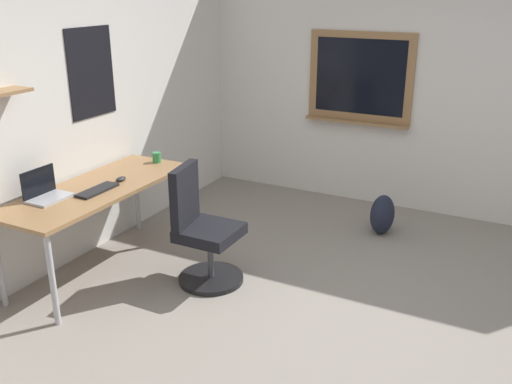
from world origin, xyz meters
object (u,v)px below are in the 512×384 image
(desk, at_px, (98,194))
(backpack, at_px, (382,215))
(laptop, at_px, (45,192))
(office_chair, at_px, (202,233))
(coffee_mug, at_px, (157,157))
(keyboard, at_px, (97,190))
(computer_mouse, at_px, (121,179))

(desk, bearing_deg, backpack, -46.17)
(laptop, distance_m, backpack, 3.01)
(office_chair, relative_size, coffee_mug, 10.33)
(office_chair, relative_size, keyboard, 2.57)
(desk, relative_size, laptop, 5.47)
(desk, height_order, office_chair, office_chair)
(laptop, relative_size, keyboard, 0.84)
(office_chair, distance_m, keyboard, 0.88)
(office_chair, height_order, laptop, laptop)
(coffee_mug, bearing_deg, computer_mouse, -174.83)
(laptop, relative_size, backpack, 0.82)
(laptop, height_order, keyboard, laptop)
(backpack, bearing_deg, computer_mouse, 131.80)
(keyboard, height_order, coffee_mug, coffee_mug)
(laptop, distance_m, computer_mouse, 0.62)
(desk, height_order, laptop, laptop)
(desk, bearing_deg, office_chair, -74.96)
(laptop, relative_size, computer_mouse, 2.98)
(keyboard, relative_size, computer_mouse, 3.56)
(computer_mouse, relative_size, coffee_mug, 1.13)
(laptop, bearing_deg, keyboard, -38.36)
(desk, relative_size, computer_mouse, 16.30)
(coffee_mug, relative_size, backpack, 0.24)
(desk, height_order, coffee_mug, coffee_mug)
(desk, distance_m, keyboard, 0.14)
(computer_mouse, height_order, coffee_mug, coffee_mug)
(desk, distance_m, computer_mouse, 0.23)
(laptop, height_order, coffee_mug, laptop)
(computer_mouse, distance_m, coffee_mug, 0.56)
(coffee_mug, xyz_separation_m, backpack, (1.03, -1.82, -0.59))
(laptop, xyz_separation_m, backpack, (2.16, -2.01, -0.60))
(keyboard, relative_size, backpack, 0.98)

